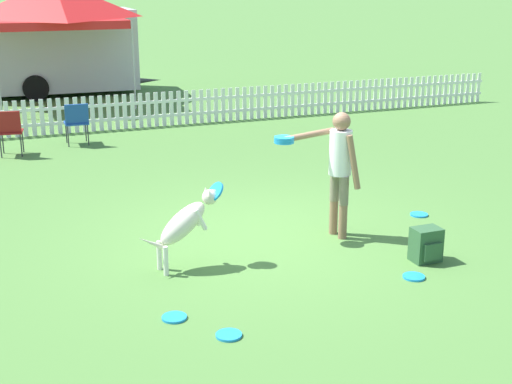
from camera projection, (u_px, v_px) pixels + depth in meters
name	position (u px, v px, depth m)	size (l,w,h in m)	color
ground_plane	(262.00, 235.00, 9.15)	(240.00, 240.00, 0.00)	#4C7A38
handler_person	(337.00, 160.00, 8.82)	(1.01, 0.55, 1.60)	#8C664C
leaping_dog	(186.00, 221.00, 7.98)	(1.05, 0.37, 0.95)	beige
frisbee_near_handler	(174.00, 317.00, 6.92)	(0.24, 0.24, 0.02)	#1E8CD8
frisbee_near_dog	(414.00, 277.00, 7.85)	(0.24, 0.24, 0.02)	#1E8CD8
frisbee_midfield	(419.00, 215.00, 9.89)	(0.24, 0.24, 0.02)	#1E8CD8
frisbee_far_scatter	(229.00, 335.00, 6.58)	(0.24, 0.24, 0.02)	#1E8CD8
backpack_on_grass	(426.00, 245.00, 8.26)	(0.33, 0.28, 0.40)	#2D5633
picket_fence	(137.00, 111.00, 15.44)	(18.29, 0.04, 0.75)	white
folding_chair_blue_left	(77.00, 120.00, 13.84)	(0.46, 0.48, 0.83)	#333338
folding_chair_center	(10.00, 129.00, 12.97)	(0.48, 0.50, 0.86)	#333338
canopy_tent_main	(55.00, 3.00, 17.82)	(3.19, 3.19, 3.08)	#B2B2B2
equipment_trailer	(52.00, 50.00, 19.64)	(5.28, 2.29, 2.30)	silver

